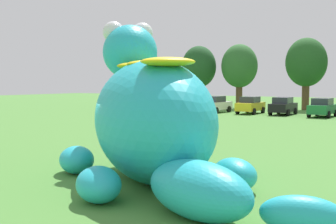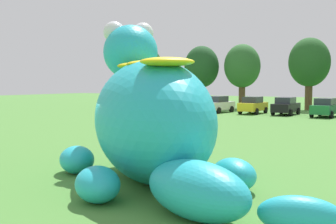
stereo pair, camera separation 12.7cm
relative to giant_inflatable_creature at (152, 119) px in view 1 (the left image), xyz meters
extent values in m
plane|color=#4C8438|center=(-0.66, -0.15, -2.01)|extent=(160.00, 160.00, 0.00)
ellipsoid|color=#23B2C6|center=(-0.02, 0.00, -0.06)|extent=(7.54, 7.09, 3.90)
ellipsoid|color=#23B2C6|center=(-2.29, 1.88, 2.30)|extent=(3.05, 3.03, 2.06)
sphere|color=white|center=(-2.88, 1.64, 3.07)|extent=(0.82, 0.82, 0.82)
sphere|color=white|center=(-2.16, 2.51, 3.07)|extent=(0.82, 0.82, 0.82)
ellipsoid|color=yellow|center=(-1.22, 0.99, 1.73)|extent=(1.95, 2.00, 0.26)
ellipsoid|color=yellow|center=(-0.02, 0.00, 1.73)|extent=(1.95, 2.00, 0.26)
ellipsoid|color=yellow|center=(1.31, -1.11, 1.73)|extent=(1.95, 2.00, 0.26)
ellipsoid|color=#23B2C6|center=(-2.87, -0.45, -1.53)|extent=(2.04, 1.98, 0.95)
ellipsoid|color=#23B2C6|center=(-0.11, 2.88, -1.53)|extent=(2.04, 1.98, 0.95)
ellipsoid|color=#23B2C6|center=(0.17, -2.75, -1.53)|extent=(2.04, 1.98, 0.95)
ellipsoid|color=#23B2C6|center=(2.72, 0.31, -1.53)|extent=(2.04, 1.98, 0.95)
ellipsoid|color=#23B2C6|center=(3.04, -2.55, -1.33)|extent=(3.46, 2.51, 1.36)
ellipsoid|color=#23B2C6|center=(5.39, -2.35, -1.59)|extent=(1.92, 1.18, 0.83)
cube|color=white|center=(-11.82, 29.02, -1.29)|extent=(2.12, 4.26, 0.80)
cube|color=#2D333D|center=(-11.84, 28.87, -0.59)|extent=(1.70, 2.12, 0.60)
cylinder|color=black|center=(-12.53, 30.38, -1.69)|extent=(0.31, 0.66, 0.64)
cylinder|color=black|center=(-10.84, 30.20, -1.69)|extent=(0.31, 0.66, 0.64)
cylinder|color=black|center=(-12.80, 27.85, -1.69)|extent=(0.31, 0.66, 0.64)
cylinder|color=black|center=(-11.11, 27.67, -1.69)|extent=(0.31, 0.66, 0.64)
cube|color=yellow|center=(-8.17, 29.50, -1.29)|extent=(1.70, 4.10, 0.80)
cube|color=#2D333D|center=(-8.17, 29.35, -0.59)|extent=(1.50, 1.97, 0.60)
cylinder|color=black|center=(-9.02, 30.78, -1.69)|extent=(0.24, 0.64, 0.64)
cylinder|color=black|center=(-7.32, 30.78, -1.69)|extent=(0.24, 0.64, 0.64)
cylinder|color=black|center=(-9.02, 28.23, -1.69)|extent=(0.24, 0.64, 0.64)
cylinder|color=black|center=(-7.32, 28.23, -1.69)|extent=(0.24, 0.64, 0.64)
cube|color=black|center=(-4.91, 29.74, -1.29)|extent=(1.72, 4.11, 0.80)
cube|color=#2D333D|center=(-4.91, 29.59, -0.59)|extent=(1.50, 1.97, 0.60)
cylinder|color=black|center=(-5.76, 31.01, -1.69)|extent=(0.24, 0.64, 0.64)
cylinder|color=black|center=(-4.06, 31.02, -1.69)|extent=(0.24, 0.64, 0.64)
cylinder|color=black|center=(-5.75, 28.47, -1.69)|extent=(0.24, 0.64, 0.64)
cylinder|color=black|center=(-4.05, 28.48, -1.69)|extent=(0.24, 0.64, 0.64)
cube|color=#1E7238|center=(-1.08, 29.13, -1.29)|extent=(1.89, 4.18, 0.80)
cube|color=#2D333D|center=(-1.09, 28.98, -0.59)|extent=(1.59, 2.04, 0.60)
cylinder|color=black|center=(-1.87, 30.44, -1.69)|extent=(0.27, 0.65, 0.64)
cylinder|color=black|center=(-0.17, 30.36, -1.69)|extent=(0.27, 0.65, 0.64)
cylinder|color=black|center=(-1.99, 27.90, -1.69)|extent=(0.27, 0.65, 0.64)
cylinder|color=black|center=(-0.29, 27.82, -1.69)|extent=(0.27, 0.65, 0.64)
cylinder|color=brown|center=(-26.03, 35.93, -0.63)|extent=(0.79, 0.79, 2.77)
ellipsoid|color=#1E4C23|center=(-26.03, 35.93, 3.19)|extent=(4.43, 4.43, 5.31)
cylinder|color=brown|center=(-17.80, 36.47, -0.65)|extent=(0.78, 0.78, 2.72)
ellipsoid|color=#1E4C23|center=(-17.80, 36.47, 3.10)|extent=(4.35, 4.35, 5.22)
cylinder|color=brown|center=(-12.66, 37.23, -0.64)|extent=(0.78, 0.78, 2.73)
ellipsoid|color=#2D662D|center=(-12.66, 37.23, 3.12)|extent=(4.37, 4.37, 5.24)
cylinder|color=brown|center=(-5.01, 38.39, -0.56)|extent=(0.83, 0.83, 2.89)
ellipsoid|color=#235623|center=(-5.01, 38.39, 3.42)|extent=(4.62, 4.62, 5.55)
camera|label=1|loc=(7.64, -11.14, 1.17)|focal=45.51mm
camera|label=2|loc=(7.74, -11.07, 1.17)|focal=45.51mm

